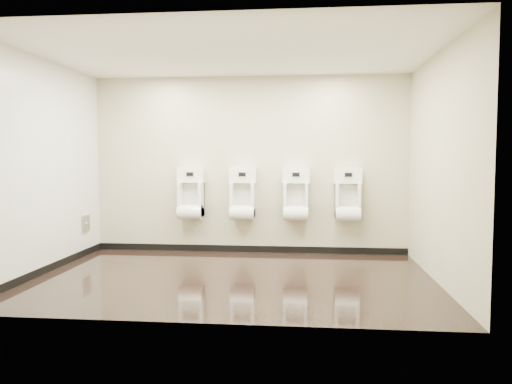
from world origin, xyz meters
TOP-DOWN VIEW (x-y plane):
  - ground at (0.00, 0.00)m, footprint 5.00×3.50m
  - ceiling at (0.00, 0.00)m, footprint 5.00×3.50m
  - back_wall at (0.00, 1.75)m, footprint 5.00×0.02m
  - front_wall at (0.00, -1.75)m, footprint 5.00×0.02m
  - left_wall at (-2.50, 0.00)m, footprint 0.02×3.50m
  - right_wall at (2.50, 0.00)m, footprint 0.02×3.50m
  - tile_overlay_left at (-2.50, 0.00)m, footprint 0.01×3.50m
  - skirting_back at (0.00, 1.74)m, footprint 5.00×0.02m
  - skirting_left at (-2.49, 0.00)m, footprint 0.02×3.50m
  - access_panel at (-2.48, 1.20)m, footprint 0.04×0.25m
  - urinal_0 at (-0.92, 1.61)m, footprint 0.43×0.33m
  - urinal_1 at (-0.08, 1.61)m, footprint 0.43×0.33m
  - urinal_2 at (0.75, 1.61)m, footprint 0.43×0.33m
  - urinal_3 at (1.55, 1.61)m, footprint 0.43×0.33m

SIDE VIEW (x-z plane):
  - ground at x=0.00m, z-range 0.00..0.00m
  - skirting_back at x=0.00m, z-range 0.00..0.10m
  - skirting_left at x=-2.49m, z-range 0.00..0.10m
  - access_panel at x=-2.48m, z-range 0.38..0.62m
  - urinal_0 at x=-0.92m, z-range 0.48..1.29m
  - urinal_1 at x=-0.08m, z-range 0.48..1.29m
  - urinal_2 at x=0.75m, z-range 0.48..1.29m
  - urinal_3 at x=1.55m, z-range 0.48..1.29m
  - back_wall at x=0.00m, z-range 0.00..2.80m
  - front_wall at x=0.00m, z-range 0.00..2.80m
  - left_wall at x=-2.50m, z-range 0.00..2.80m
  - right_wall at x=2.50m, z-range 0.00..2.80m
  - tile_overlay_left at x=-2.50m, z-range 0.00..2.80m
  - ceiling at x=0.00m, z-range 2.80..2.80m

